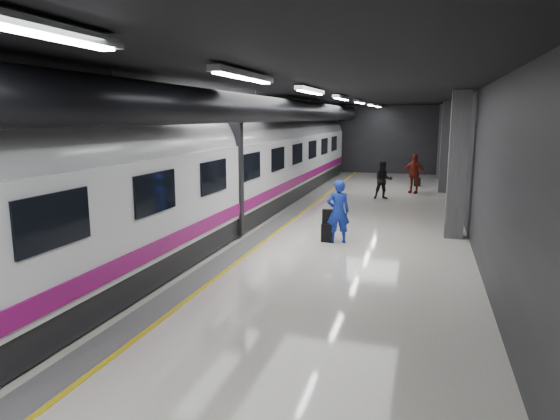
% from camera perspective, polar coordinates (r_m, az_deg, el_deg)
% --- Properties ---
extents(ground, '(40.00, 40.00, 0.00)m').
position_cam_1_polar(ground, '(15.07, 1.95, -3.67)').
color(ground, silver).
rests_on(ground, ground).
extents(platform_hall, '(10.02, 40.02, 4.51)m').
position_cam_1_polar(platform_hall, '(15.61, 1.88, 9.94)').
color(platform_hall, black).
rests_on(platform_hall, ground).
extents(train, '(3.05, 38.00, 4.05)m').
position_cam_1_polar(train, '(15.81, -9.51, 4.48)').
color(train, black).
rests_on(train, ground).
extents(traveler_main, '(0.80, 0.66, 1.89)m').
position_cam_1_polar(traveler_main, '(14.89, 6.66, -0.19)').
color(traveler_main, blue).
rests_on(traveler_main, ground).
extents(suitcase_main, '(0.37, 0.28, 0.55)m').
position_cam_1_polar(suitcase_main, '(15.08, 5.45, -2.62)').
color(suitcase_main, black).
rests_on(suitcase_main, ground).
extents(shoulder_bag, '(0.33, 0.18, 0.44)m').
position_cam_1_polar(shoulder_bag, '(15.01, 5.51, -0.75)').
color(shoulder_bag, black).
rests_on(shoulder_bag, suitcase_main).
extents(traveler_far_a, '(0.99, 0.86, 1.74)m').
position_cam_1_polar(traveler_far_a, '(23.42, 11.71, 3.38)').
color(traveler_far_a, black).
rests_on(traveler_far_a, ground).
extents(traveler_far_b, '(1.22, 0.78, 1.94)m').
position_cam_1_polar(traveler_far_b, '(25.57, 15.05, 4.04)').
color(traveler_far_b, maroon).
rests_on(traveler_far_b, ground).
extents(suitcase_far, '(0.36, 0.29, 0.46)m').
position_cam_1_polar(suitcase_far, '(28.29, 15.41, 3.11)').
color(suitcase_far, black).
rests_on(suitcase_far, ground).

